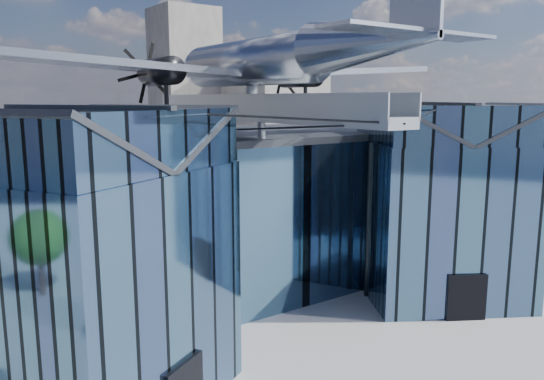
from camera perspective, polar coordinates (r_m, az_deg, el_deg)
ground_plane at (r=29.09m, az=2.33°, el=-14.69°), size 120.00×120.00×0.00m
museum at (r=31.96m, az=-3.92°, el=-1.97°), size 32.88×24.50×17.60m
bg_towers at (r=73.66m, az=-21.30°, el=7.59°), size 77.00×24.50×26.00m
tree_plaza_e at (r=43.25m, az=22.99°, el=-2.65°), size 4.01×4.01×4.87m
tree_side_e at (r=51.26m, az=17.05°, el=0.35°), size 4.85×4.85×5.90m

